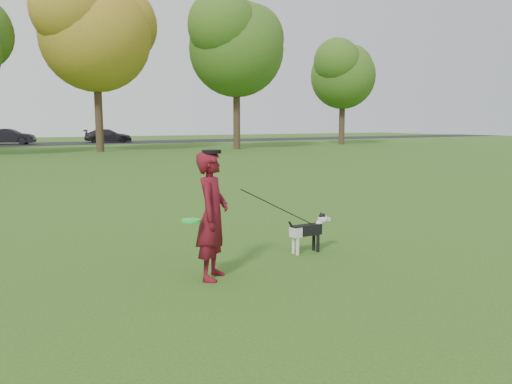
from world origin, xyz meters
TOP-DOWN VIEW (x-y plane):
  - ground at (0.00, 0.00)m, footprint 120.00×120.00m
  - road at (0.00, 40.00)m, footprint 120.00×7.00m
  - man at (-0.81, -0.52)m, footprint 0.65×0.67m
  - dog at (0.92, -0.11)m, footprint 0.75×0.15m
  - car_mid at (-0.24, 40.00)m, footprint 4.16×2.57m
  - car_right at (7.78, 40.00)m, footprint 4.44×2.72m
  - man_held_items at (0.28, -0.35)m, footprint 2.25×0.58m

SIDE VIEW (x-z plane):
  - ground at x=0.00m, z-range 0.00..0.00m
  - road at x=0.00m, z-range 0.00..0.02m
  - dog at x=0.92m, z-range 0.06..0.63m
  - car_right at x=7.78m, z-range 0.02..1.22m
  - car_mid at x=-0.24m, z-range 0.02..1.31m
  - man_held_items at x=0.28m, z-range 0.14..1.32m
  - man at x=-0.81m, z-range 0.00..1.55m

